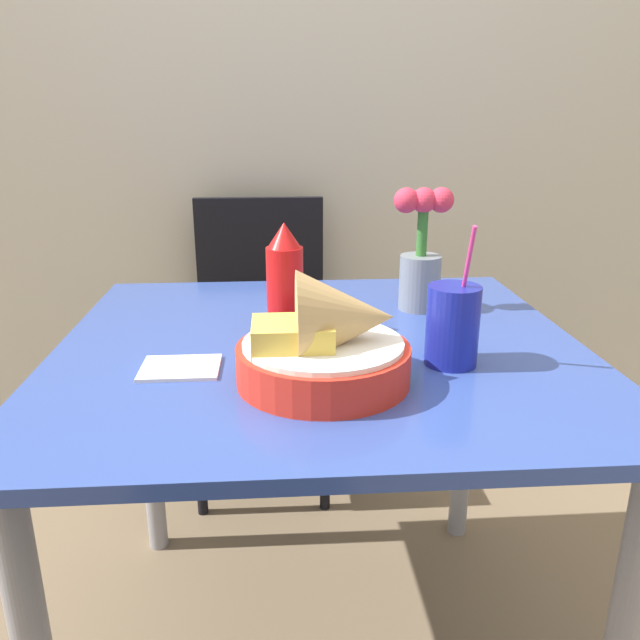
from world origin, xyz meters
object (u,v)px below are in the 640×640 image
at_px(food_basket, 330,344).
at_px(flower_vase, 421,256).
at_px(ketchup_bottle, 285,281).
at_px(drink_cup, 452,328).
at_px(chair_far_window, 261,314).

xyz_separation_m(food_basket, flower_vase, (0.22, 0.37, 0.05)).
bearing_deg(flower_vase, ketchup_bottle, -155.60).
bearing_deg(food_basket, drink_cup, 15.91).
distance_m(ketchup_bottle, flower_vase, 0.31).
bearing_deg(chair_far_window, food_basket, -82.38).
height_order(food_basket, ketchup_bottle, ketchup_bottle).
height_order(food_basket, flower_vase, flower_vase).
bearing_deg(flower_vase, food_basket, -121.21).
xyz_separation_m(ketchup_bottle, flower_vase, (0.29, 0.13, 0.01)).
relative_size(ketchup_bottle, flower_vase, 0.82).
height_order(food_basket, drink_cup, drink_cup).
height_order(ketchup_bottle, drink_cup, drink_cup).
bearing_deg(flower_vase, chair_far_window, 120.15).
bearing_deg(ketchup_bottle, food_basket, -75.05).
height_order(ketchup_bottle, flower_vase, flower_vase).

